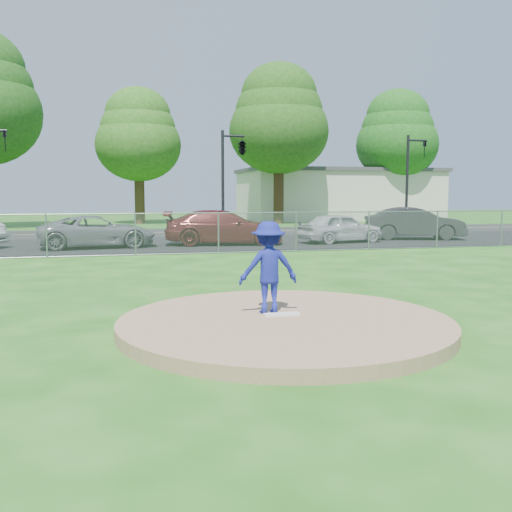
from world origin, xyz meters
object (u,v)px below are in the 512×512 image
at_px(tree_far_right, 397,134).
at_px(parked_car_charcoal, 414,223).
at_px(tree_right, 279,118).
at_px(traffic_signal_center, 240,149).
at_px(traffic_signal_right, 411,174).
at_px(pitcher, 269,268).
at_px(commercial_building, 337,194).
at_px(parked_car_darkred, 224,227).
at_px(tree_center, 138,134).
at_px(parked_car_gray, 97,232).
at_px(parked_car_pearl, 340,228).

height_order(tree_far_right, parked_car_charcoal, tree_far_right).
height_order(tree_right, traffic_signal_center, tree_right).
height_order(traffic_signal_right, pitcher, traffic_signal_right).
xyz_separation_m(commercial_building, parked_car_darkred, (-14.15, -22.44, -1.41)).
xyz_separation_m(pitcher, parked_car_charcoal, (11.50, 15.79, -0.20)).
distance_m(tree_center, tree_right, 10.27).
xyz_separation_m(commercial_building, tree_right, (-7.00, -6.00, 5.49)).
distance_m(parked_car_gray, parked_car_charcoal, 14.80).
xyz_separation_m(tree_right, parked_car_gray, (-12.43, -16.59, -6.99)).
bearing_deg(parked_car_gray, traffic_signal_right, -77.05).
relative_size(traffic_signal_center, pitcher, 3.62).
relative_size(tree_center, parked_car_pearl, 2.52).
xyz_separation_m(traffic_signal_center, parked_car_darkred, (-2.12, -6.44, -3.86)).
bearing_deg(parked_car_pearl, tree_right, -18.55).
height_order(traffic_signal_center, pitcher, traffic_signal_center).
xyz_separation_m(traffic_signal_right, parked_car_pearl, (-7.08, -6.67, -2.69)).
height_order(tree_center, traffic_signal_right, tree_center).
relative_size(traffic_signal_center, traffic_signal_right, 1.00).
bearing_deg(parked_car_charcoal, parked_car_pearl, 118.16).
relative_size(tree_center, parked_car_charcoal, 2.11).
distance_m(tree_center, traffic_signal_center, 13.12).
bearing_deg(tree_right, tree_center, 168.69).
xyz_separation_m(traffic_signal_right, parked_car_darkred, (-12.38, -6.44, -2.61)).
distance_m(traffic_signal_center, parked_car_charcoal, 10.11).
distance_m(traffic_signal_center, parked_car_pearl, 8.37).
distance_m(commercial_building, tree_right, 10.73).
distance_m(tree_far_right, parked_car_darkred, 27.33).
height_order(tree_center, tree_right, tree_right).
bearing_deg(traffic_signal_right, parked_car_charcoal, -116.69).
bearing_deg(commercial_building, parked_car_darkred, -122.23).
relative_size(tree_center, parked_car_gray, 2.10).
relative_size(tree_center, traffic_signal_center, 1.76).
relative_size(commercial_building, parked_car_darkred, 3.20).
bearing_deg(traffic_signal_right, pitcher, -123.76).
bearing_deg(commercial_building, tree_far_right, -36.87).
relative_size(tree_right, parked_car_charcoal, 2.50).
xyz_separation_m(commercial_building, pitcher, (-16.16, -37.54, -1.19)).
distance_m(pitcher, parked_car_pearl, 16.57).
bearing_deg(commercial_building, pitcher, -113.29).
relative_size(tree_far_right, parked_car_gray, 2.29).
bearing_deg(tree_far_right, tree_right, -164.74).
bearing_deg(tree_right, tree_far_right, 15.26).
relative_size(pitcher, parked_car_charcoal, 0.33).
relative_size(tree_far_right, traffic_signal_center, 1.92).
height_order(traffic_signal_right, parked_car_pearl, traffic_signal_right).
height_order(tree_center, parked_car_gray, tree_center).
bearing_deg(pitcher, parked_car_darkred, -97.15).
xyz_separation_m(parked_car_darkred, parked_car_charcoal, (9.49, 0.69, 0.02)).
distance_m(traffic_signal_right, pitcher, 26.01).
bearing_deg(parked_car_pearl, pitcher, 141.58).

